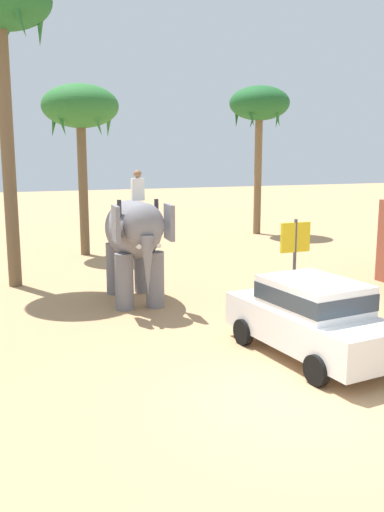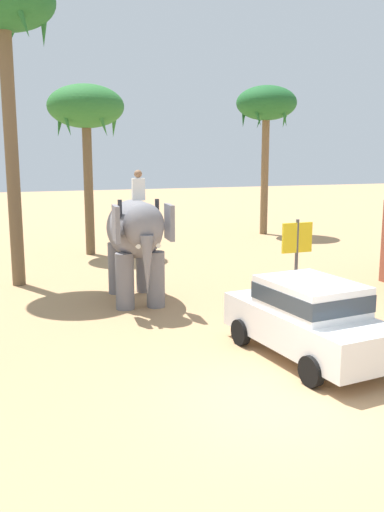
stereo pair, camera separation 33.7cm
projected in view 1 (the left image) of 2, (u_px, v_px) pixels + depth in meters
The scene contains 6 objects.
ground_plane at pixel (289, 402), 9.62m from camera, with size 120.00×120.00×0.00m, color tan.
car_sedan_foreground at pixel (311, 315), 11.61m from camera, with size 2.12×4.22×1.70m.
elephant_with_mahout at pixel (135, 235), 15.81m from camera, with size 1.98×3.96×3.88m.
palm_tree_near_hut at pixel (80, 110), 22.76m from camera, with size 3.20×3.20×7.20m.
palm_tree_far_back at pixel (259, 107), 29.02m from camera, with size 3.20×3.20×7.90m.
signboard_yellow at pixel (295, 243), 16.42m from camera, with size 1.00×0.10×2.40m.
Camera 1 is at (-5.09, -7.61, 4.27)m, focal length 38.34 mm.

